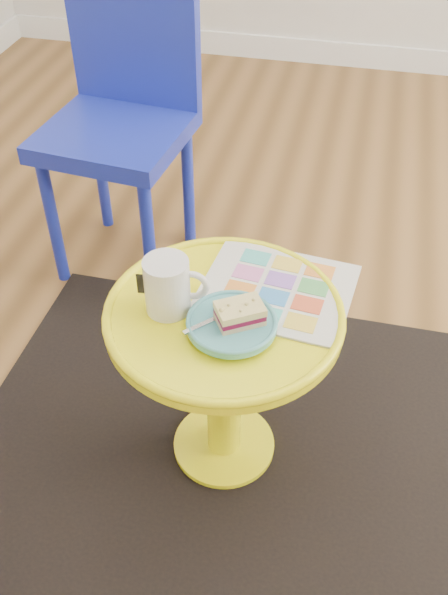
% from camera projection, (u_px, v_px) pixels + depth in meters
% --- Properties ---
extents(floor, '(4.00, 4.00, 0.00)m').
position_uv_depth(floor, '(332.00, 330.00, 2.01)').
color(floor, brown).
rests_on(floor, ground).
extents(room_walls, '(4.00, 4.00, 4.00)m').
position_uv_depth(room_walls, '(127.00, 126.00, 2.86)').
color(room_walls, silver).
rests_on(room_walls, ground).
extents(rug, '(1.31, 1.11, 0.01)m').
position_uv_depth(rug, '(224.00, 446.00, 1.69)').
color(rug, black).
rests_on(rug, ground).
extents(side_table, '(0.50, 0.50, 0.48)m').
position_uv_depth(side_table, '(224.00, 356.00, 1.47)').
color(side_table, '#FFF615').
rests_on(side_table, ground).
extents(chair, '(0.44, 0.45, 0.91)m').
position_uv_depth(chair, '(123.00, 106.00, 1.97)').
color(chair, '#1B2AB4').
rests_on(chair, ground).
extents(newspaper, '(0.35, 0.30, 0.01)m').
position_uv_depth(newspaper, '(277.00, 289.00, 1.43)').
color(newspaper, silver).
rests_on(newspaper, side_table).
extents(mug, '(0.13, 0.09, 0.12)m').
position_uv_depth(mug, '(168.00, 284.00, 1.34)').
color(mug, silver).
rests_on(mug, side_table).
extents(plate, '(0.18, 0.18, 0.02)m').
position_uv_depth(plate, '(232.00, 324.00, 1.32)').
color(plate, '#4FA2A8').
rests_on(plate, newspaper).
extents(cake_slice, '(0.11, 0.10, 0.04)m').
position_uv_depth(cake_slice, '(240.00, 313.00, 1.31)').
color(cake_slice, '#D3BC8C').
rests_on(cake_slice, plate).
extents(fork, '(0.11, 0.11, 0.00)m').
position_uv_depth(fork, '(217.00, 318.00, 1.32)').
color(fork, silver).
rests_on(fork, plate).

